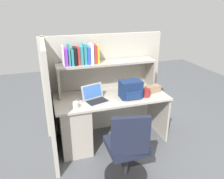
% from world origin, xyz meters
% --- Properties ---
extents(ground_plane, '(8.00, 8.00, 0.00)m').
position_xyz_m(ground_plane, '(0.00, 0.00, 0.00)').
color(ground_plane, '#595B60').
extents(desk, '(1.60, 0.70, 0.73)m').
position_xyz_m(desk, '(-0.39, 0.00, 0.40)').
color(desk, beige).
rests_on(desk, ground_plane).
extents(cubicle_partition_rear, '(1.84, 0.05, 1.55)m').
position_xyz_m(cubicle_partition_rear, '(0.00, 0.38, 0.78)').
color(cubicle_partition_rear, '#B2ADA0').
rests_on(cubicle_partition_rear, ground_plane).
extents(cubicle_partition_left, '(0.05, 1.06, 1.55)m').
position_xyz_m(cubicle_partition_left, '(-0.85, -0.05, 0.78)').
color(cubicle_partition_left, '#B2ADA0').
rests_on(cubicle_partition_left, ground_plane).
extents(overhead_hutch, '(1.44, 0.28, 0.45)m').
position_xyz_m(overhead_hutch, '(0.00, 0.20, 1.08)').
color(overhead_hutch, gray).
rests_on(overhead_hutch, desk).
extents(reference_books_on_shelf, '(0.50, 0.19, 0.29)m').
position_xyz_m(reference_books_on_shelf, '(-0.37, 0.20, 1.31)').
color(reference_books_on_shelf, white).
rests_on(reference_books_on_shelf, overhead_hutch).
extents(laptop, '(0.37, 0.34, 0.22)m').
position_xyz_m(laptop, '(-0.25, -0.10, 0.78)').
color(laptop, '#B7BABF').
rests_on(laptop, desk).
extents(backpack, '(0.30, 0.22, 0.25)m').
position_xyz_m(backpack, '(0.25, -0.13, 0.85)').
color(backpack, navy).
rests_on(backpack, desk).
extents(computer_mouse, '(0.09, 0.12, 0.03)m').
position_xyz_m(computer_mouse, '(-0.48, -0.07, 0.75)').
color(computer_mouse, silver).
rests_on(computer_mouse, desk).
extents(paper_cup, '(0.08, 0.08, 0.09)m').
position_xyz_m(paper_cup, '(-0.54, -0.23, 0.77)').
color(paper_cup, white).
rests_on(paper_cup, desk).
extents(tissue_box, '(0.24, 0.17, 0.10)m').
position_xyz_m(tissue_box, '(0.63, -0.05, 0.78)').
color(tissue_box, '#9E7F60').
rests_on(tissue_box, desk).
extents(snack_canister, '(0.10, 0.10, 0.12)m').
position_xyz_m(snack_canister, '(0.47, -0.17, 0.79)').
color(snack_canister, maroon).
rests_on(snack_canister, desk).
extents(office_chair, '(0.52, 0.52, 0.93)m').
position_xyz_m(office_chair, '(-0.07, -0.85, 0.39)').
color(office_chair, black).
rests_on(office_chair, ground_plane).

